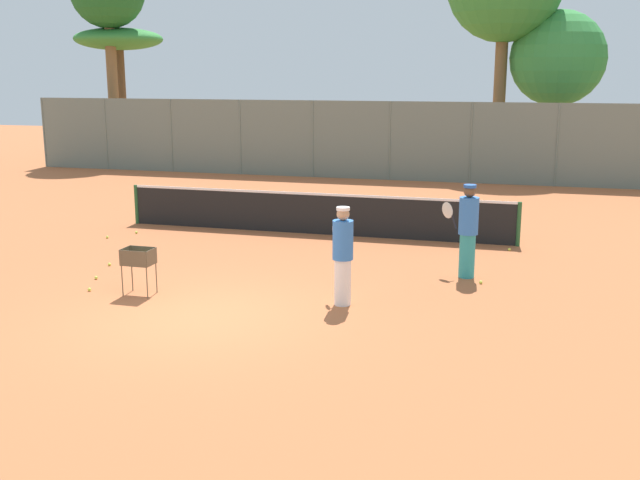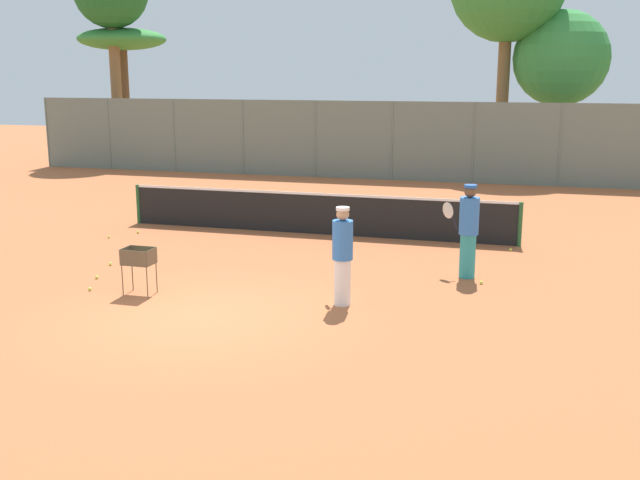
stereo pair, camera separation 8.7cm
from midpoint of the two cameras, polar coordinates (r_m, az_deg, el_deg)
name	(u,v)px [view 2 (the right image)]	position (r m, az deg, el deg)	size (l,w,h in m)	color
ground_plane	(199,317)	(12.94, -9.01, -5.80)	(80.00, 80.00, 0.00)	#B26038
tennis_net	(315,213)	(19.16, -0.22, 2.10)	(10.26, 0.10, 1.07)	#26592D
back_fence	(392,141)	(29.06, 5.60, 7.52)	(30.82, 0.08, 3.01)	slate
tree_0	(561,59)	(33.45, 17.97, 12.97)	(3.94, 3.94, 6.63)	brown
tree_3	(122,42)	(37.77, -14.77, 14.36)	(4.13, 4.13, 6.14)	brown
player_white_outfit	(468,230)	(15.27, 11.39, 0.76)	(0.83, 0.65, 1.90)	teal
player_red_cap	(342,255)	(13.20, 1.90, -1.12)	(0.57, 0.83, 1.77)	white
ball_cart	(139,260)	(14.29, -13.47, -1.49)	(0.56, 0.41, 0.88)	brown
tennis_ball_0	(511,250)	(17.97, 14.45, -0.72)	(0.07, 0.07, 0.07)	#D1E54C
tennis_ball_1	(97,277)	(15.71, -16.49, -2.74)	(0.07, 0.07, 0.07)	#D1E54C
tennis_ball_2	(481,283)	(15.05, 12.35, -3.18)	(0.07, 0.07, 0.07)	#D1E54C
tennis_ball_3	(90,289)	(14.91, -16.97, -3.59)	(0.07, 0.07, 0.07)	#D1E54C
tennis_ball_4	(110,264)	(16.72, -15.54, -1.77)	(0.07, 0.07, 0.07)	#D1E54C
tennis_ball_5	(138,232)	(19.88, -13.58, 0.59)	(0.07, 0.07, 0.07)	#D1E54C
tennis_ball_6	(109,237)	(19.50, -15.67, 0.24)	(0.07, 0.07, 0.07)	#D1E54C
parked_car	(602,161)	(31.73, 20.75, 5.66)	(4.20, 1.70, 1.60)	white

